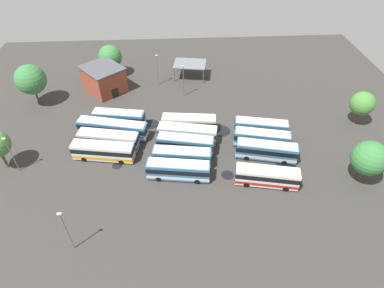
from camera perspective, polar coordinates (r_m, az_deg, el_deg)
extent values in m
plane|color=#383533|center=(59.82, -1.21, -1.43)|extent=(106.84, 106.84, 0.00)
cube|color=teal|center=(63.94, 12.35, 2.87)|extent=(10.60, 4.46, 3.06)
cube|color=beige|center=(62.99, 12.56, 4.01)|extent=(10.16, 4.18, 0.14)
cube|color=black|center=(63.65, 12.42, 3.21)|extent=(10.66, 4.50, 0.98)
cube|color=silver|center=(64.46, 12.25, 2.27)|extent=(10.66, 4.50, 0.61)
cube|color=black|center=(63.26, 7.78, 3.74)|extent=(0.46, 1.97, 1.12)
cylinder|color=black|center=(63.63, 9.35, 1.59)|extent=(1.04, 0.49, 1.00)
cylinder|color=black|center=(65.39, 9.39, 2.83)|extent=(1.04, 0.49, 1.00)
cylinder|color=black|center=(64.29, 15.03, 1.04)|extent=(1.04, 0.49, 1.00)
cylinder|color=black|center=(66.03, 14.92, 2.28)|extent=(1.04, 0.49, 1.00)
cube|color=teal|center=(61.31, 12.52, 0.92)|extent=(10.70, 4.68, 3.06)
cube|color=beige|center=(60.31, 12.74, 2.07)|extent=(10.25, 4.39, 0.14)
cube|color=black|center=(61.00, 12.58, 1.27)|extent=(10.76, 4.72, 0.98)
cube|color=silver|center=(61.85, 12.41, 0.31)|extent=(10.76, 4.72, 0.61)
cube|color=black|center=(60.67, 7.71, 1.87)|extent=(0.50, 1.96, 1.12)
cylinder|color=black|center=(61.09, 9.35, -0.38)|extent=(1.04, 0.51, 1.00)
cylinder|color=black|center=(62.80, 9.43, 0.96)|extent=(1.04, 0.51, 1.00)
cylinder|color=black|center=(61.69, 15.32, -1.02)|extent=(1.04, 0.51, 1.00)
cylinder|color=black|center=(63.38, 15.23, 0.33)|extent=(1.04, 0.51, 1.00)
cube|color=teal|center=(58.90, 13.30, -1.20)|extent=(11.19, 4.84, 3.06)
cube|color=beige|center=(57.86, 13.53, -0.03)|extent=(10.72, 4.55, 0.14)
cube|color=black|center=(58.58, 13.37, -0.85)|extent=(11.25, 4.88, 0.98)
cube|color=silver|center=(59.46, 13.17, -1.81)|extent=(11.25, 4.88, 0.61)
cube|color=black|center=(58.18, 8.05, -0.19)|extent=(0.51, 1.96, 1.12)
cylinder|color=black|center=(58.69, 9.84, -2.53)|extent=(1.04, 0.52, 1.00)
cylinder|color=black|center=(60.35, 9.92, -1.08)|extent=(1.04, 0.52, 1.00)
cylinder|color=black|center=(59.41, 16.34, -3.22)|extent=(1.04, 0.52, 1.00)
cylinder|color=black|center=(61.05, 16.24, -1.76)|extent=(1.04, 0.52, 1.00)
cube|color=silver|center=(54.25, 13.40, -5.74)|extent=(10.68, 4.46, 3.06)
cube|color=beige|center=(53.12, 13.67, -4.56)|extent=(10.24, 4.19, 0.14)
cube|color=black|center=(53.90, 13.48, -5.39)|extent=(10.74, 4.51, 0.98)
cube|color=red|center=(54.86, 13.27, -6.35)|extent=(10.74, 4.51, 0.61)
cube|color=black|center=(53.37, 7.94, -4.84)|extent=(0.46, 1.97, 1.12)
cylinder|color=black|center=(54.11, 9.83, -7.28)|extent=(1.04, 0.49, 1.00)
cylinder|color=black|center=(55.64, 9.85, -5.57)|extent=(1.04, 0.49, 1.00)
cylinder|color=black|center=(54.97, 16.59, -7.80)|extent=(1.04, 0.49, 1.00)
cylinder|color=black|center=(56.48, 16.41, -6.09)|extent=(1.04, 0.49, 1.00)
cube|color=silver|center=(63.70, -0.58, 3.80)|extent=(10.88, 3.60, 3.06)
cube|color=beige|center=(62.74, -0.59, 4.96)|extent=(10.43, 3.36, 0.14)
cube|color=black|center=(63.40, -0.58, 4.15)|extent=(10.93, 3.65, 0.98)
cube|color=#2D8C4C|center=(64.22, -0.57, 3.19)|extent=(10.93, 3.65, 0.61)
cube|color=black|center=(63.84, -5.39, 4.35)|extent=(0.28, 1.99, 1.12)
cylinder|color=black|center=(63.89, -3.60, 2.33)|extent=(1.03, 0.41, 1.00)
cylinder|color=black|center=(65.64, -3.40, 3.55)|extent=(1.03, 0.41, 1.00)
cylinder|color=black|center=(63.55, 2.35, 2.14)|extent=(1.03, 0.41, 1.00)
cylinder|color=black|center=(65.31, 2.39, 3.38)|extent=(1.03, 0.41, 1.00)
cube|color=silver|center=(61.11, -0.83, 1.92)|extent=(11.53, 4.59, 3.06)
cube|color=beige|center=(60.11, -0.84, 3.10)|extent=(11.05, 4.31, 0.14)
cube|color=black|center=(60.80, -0.83, 2.28)|extent=(11.60, 4.64, 0.98)
cube|color=orange|center=(61.65, -0.82, 1.31)|extent=(11.60, 4.64, 0.61)
cube|color=black|center=(61.67, -6.04, 2.79)|extent=(0.45, 1.97, 1.12)
cylinder|color=black|center=(61.63, -4.19, 0.59)|extent=(1.04, 0.49, 1.00)
cylinder|color=black|center=(63.31, -3.80, 1.90)|extent=(1.04, 0.49, 1.00)
cylinder|color=black|center=(60.79, 2.29, 0.00)|extent=(1.04, 0.49, 1.00)
cylinder|color=black|center=(62.50, 2.51, 1.35)|extent=(1.04, 0.49, 1.00)
cube|color=teal|center=(58.71, -1.18, -0.02)|extent=(10.77, 4.53, 3.06)
cube|color=beige|center=(57.67, -1.20, 1.17)|extent=(10.32, 4.26, 0.14)
cube|color=black|center=(58.39, -1.19, 0.34)|extent=(10.82, 4.58, 0.98)
cube|color=silver|center=(59.27, -1.17, -0.64)|extent=(10.82, 4.58, 0.61)
cube|color=black|center=(59.24, -6.21, 0.90)|extent=(0.47, 1.97, 1.12)
cylinder|color=black|center=(59.29, -4.44, -1.39)|extent=(1.04, 0.50, 1.00)
cylinder|color=black|center=(60.91, -4.01, 0.02)|extent=(1.04, 0.50, 1.00)
cylinder|color=black|center=(58.44, 1.81, -2.02)|extent=(1.04, 0.50, 1.00)
cylinder|color=black|center=(60.09, 2.07, -0.58)|extent=(1.04, 0.50, 1.00)
cube|color=teal|center=(56.13, -1.81, -2.38)|extent=(10.56, 3.89, 3.06)
cube|color=beige|center=(55.04, -1.85, -1.17)|extent=(10.13, 3.63, 0.14)
cube|color=black|center=(55.79, -1.82, -2.02)|extent=(10.62, 3.93, 0.98)
cube|color=silver|center=(56.72, -1.79, -3.01)|extent=(10.62, 3.93, 0.61)
cube|color=black|center=(56.44, -7.05, -1.63)|extent=(0.34, 1.99, 1.12)
cylinder|color=black|center=(56.64, -5.13, -3.94)|extent=(1.03, 0.44, 1.00)
cylinder|color=black|center=(58.22, -4.80, -2.38)|extent=(1.03, 0.44, 1.00)
cylinder|color=black|center=(56.06, 1.36, -4.34)|extent=(1.03, 0.44, 1.00)
cylinder|color=black|center=(57.65, 1.50, -2.75)|extent=(1.03, 0.44, 1.00)
cube|color=teal|center=(53.86, -2.48, -4.74)|extent=(10.93, 3.96, 3.06)
cube|color=beige|center=(52.73, -2.53, -3.53)|extent=(10.48, 3.70, 0.14)
cube|color=black|center=(53.51, -2.49, -4.37)|extent=(10.99, 4.00, 0.98)
cube|color=silver|center=(54.48, -2.45, -5.37)|extent=(10.99, 4.00, 0.61)
cube|color=black|center=(54.25, -8.13, -3.92)|extent=(0.35, 1.99, 1.12)
cylinder|color=black|center=(54.50, -6.06, -6.32)|extent=(1.03, 0.44, 1.00)
cylinder|color=black|center=(56.01, -5.68, -4.64)|extent=(1.03, 0.44, 1.00)
cylinder|color=black|center=(53.83, 0.95, -6.80)|extent=(1.03, 0.44, 1.00)
cylinder|color=black|center=(55.36, 1.12, -5.08)|extent=(1.03, 0.44, 1.00)
cube|color=teal|center=(66.70, -13.07, 4.54)|extent=(10.80, 4.17, 3.06)
cube|color=beige|center=(65.78, -13.27, 5.66)|extent=(10.35, 3.91, 0.14)
cube|color=black|center=(66.41, -13.13, 4.88)|extent=(10.86, 4.22, 0.98)
cube|color=silver|center=(67.20, -12.96, 3.96)|extent=(10.86, 4.22, 0.61)
cube|color=black|center=(68.18, -17.37, 5.13)|extent=(0.40, 1.98, 1.12)
cylinder|color=black|center=(67.72, -15.79, 3.20)|extent=(1.04, 0.46, 1.00)
cylinder|color=black|center=(69.37, -15.22, 4.34)|extent=(1.04, 0.46, 1.00)
cylinder|color=black|center=(65.70, -10.45, 2.89)|extent=(1.04, 0.46, 1.00)
cylinder|color=black|center=(67.40, -9.99, 4.07)|extent=(1.04, 0.46, 1.00)
cube|color=teal|center=(64.28, -14.16, 2.75)|extent=(14.02, 5.52, 3.06)
cube|color=beige|center=(63.33, -14.39, 3.88)|extent=(13.44, 5.20, 0.14)
cube|color=black|center=(63.99, -14.23, 3.09)|extent=(14.09, 5.57, 0.98)
cube|color=silver|center=(64.80, -14.04, 2.16)|extent=(14.09, 5.57, 0.61)
cube|color=black|center=(66.81, -19.75, 3.69)|extent=(0.51, 1.96, 1.12)
cube|color=#47474C|center=(63.73, -12.89, 2.62)|extent=(1.44, 2.63, 2.93)
cylinder|color=black|center=(66.01, -17.75, 1.59)|extent=(1.04, 0.52, 1.00)
cylinder|color=black|center=(67.54, -17.02, 2.79)|extent=(1.04, 0.52, 1.00)
cylinder|color=black|center=(62.85, -10.70, 0.80)|extent=(1.04, 0.52, 1.00)
cylinder|color=black|center=(64.45, -10.10, 2.08)|extent=(1.04, 0.52, 1.00)
cube|color=silver|center=(61.73, -14.84, 0.76)|extent=(11.58, 4.60, 3.06)
cube|color=beige|center=(60.74, -15.09, 1.91)|extent=(11.10, 4.32, 0.14)
cube|color=black|center=(61.42, -14.92, 1.11)|extent=(11.65, 4.64, 0.98)
cube|color=#1E56A8|center=(62.26, -14.71, 0.16)|extent=(11.65, 4.64, 0.61)
cube|color=black|center=(63.60, -19.70, 1.60)|extent=(0.45, 1.97, 1.12)
cylinder|color=black|center=(63.13, -17.93, -0.54)|extent=(1.04, 0.49, 1.00)
cylinder|color=black|center=(64.63, -17.22, 0.77)|extent=(1.04, 0.49, 1.00)
cylinder|color=black|center=(60.65, -11.88, -1.16)|extent=(1.04, 0.49, 1.00)
cylinder|color=black|center=(62.22, -11.29, 0.22)|extent=(1.04, 0.49, 1.00)
cube|color=silver|center=(59.49, -15.77, -1.25)|extent=(11.47, 4.24, 3.06)
cube|color=beige|center=(58.47, -16.05, -0.09)|extent=(10.99, 3.97, 0.14)
cube|color=black|center=(59.18, -15.85, -0.90)|extent=(11.53, 4.28, 0.98)
cube|color=orange|center=(60.05, -15.62, -1.85)|extent=(11.53, 4.28, 0.61)
cube|color=black|center=(61.29, -20.79, -0.43)|extent=(0.39, 1.98, 1.12)
cylinder|color=black|center=(60.90, -18.93, -2.62)|extent=(1.04, 0.46, 1.00)
cylinder|color=black|center=(62.37, -18.23, -1.21)|extent=(1.04, 0.46, 1.00)
cylinder|color=black|center=(58.51, -12.67, -3.20)|extent=(1.04, 0.46, 1.00)
cylinder|color=black|center=(60.04, -12.10, -1.72)|extent=(1.04, 0.46, 1.00)
cube|color=#99422D|center=(78.92, -15.61, 11.14)|extent=(11.05, 11.17, 5.76)
cube|color=#4C4C51|center=(77.50, -16.02, 13.09)|extent=(11.71, 11.84, 0.36)
cube|color=black|center=(76.54, -13.69, 8.95)|extent=(1.41, 1.22, 2.20)
cube|color=slate|center=(81.44, -0.39, 14.34)|extent=(8.76, 7.00, 0.20)
cylinder|color=#59595B|center=(80.53, -3.24, 12.40)|extent=(0.20, 0.20, 3.65)
cylinder|color=#59595B|center=(85.04, -2.70, 14.07)|extent=(0.20, 0.20, 3.65)
cylinder|color=#59595B|center=(79.77, 2.08, 12.14)|extent=(0.20, 0.20, 3.65)
cylinder|color=#59595B|center=(84.32, 2.37, 13.83)|extent=(0.20, 0.20, 3.65)
cylinder|color=slate|center=(78.63, -6.27, 13.05)|extent=(0.16, 0.16, 7.49)
cube|color=silver|center=(76.87, -6.49, 15.63)|extent=(0.56, 0.28, 0.20)
cylinder|color=slate|center=(61.97, -29.76, -1.82)|extent=(0.16, 0.16, 7.20)
cube|color=silver|center=(59.80, -30.94, 0.84)|extent=(0.56, 0.28, 0.20)
cylinder|color=slate|center=(46.78, -21.60, -14.63)|extent=(0.16, 0.16, 7.74)
cube|color=silver|center=(43.69, -22.91, -11.57)|extent=(0.56, 0.28, 0.20)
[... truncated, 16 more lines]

